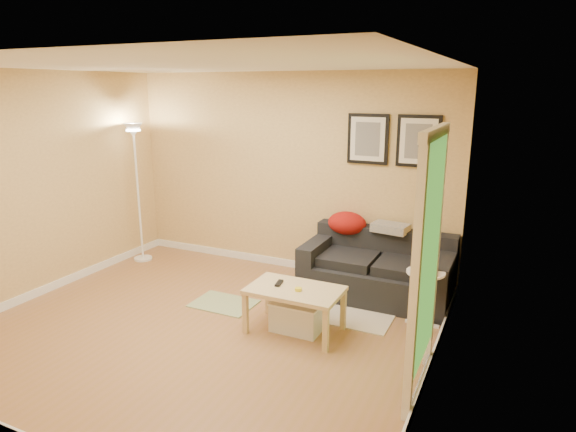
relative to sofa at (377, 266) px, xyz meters
The scene contains 24 objects.
floor 2.09m from the sofa, 132.05° to the right, with size 4.50×4.50×0.00m, color #986641.
ceiling 3.03m from the sofa, 132.05° to the right, with size 4.50×4.50×0.00m, color white.
wall_back 1.73m from the sofa, 161.19° to the left, with size 4.50×4.50×0.00m, color #DCB671.
wall_front 3.90m from the sofa, 111.35° to the right, with size 4.50×4.50×0.00m, color #DCB671.
wall_left 4.05m from the sofa, 157.15° to the right, with size 4.00×4.00×0.00m, color #DCB671.
wall_right 1.99m from the sofa, 60.38° to the right, with size 4.00×4.00×0.00m, color #DCB671.
baseboard_back 1.49m from the sofa, 161.57° to the left, with size 4.50×0.02×0.10m, color white.
baseboard_left 3.94m from the sofa, 157.09° to the right, with size 0.02×4.00×0.10m, color white.
baseboard_right 1.78m from the sofa, 60.66° to the right, with size 0.02×4.00×0.10m, color white.
sofa is the anchor object (origin of this frame).
red_throw 0.68m from the sofa, 148.86° to the left, with size 0.48×0.36×0.28m, color #9E180E, non-canonical shape.
plaid_throw 0.50m from the sofa, 76.27° to the left, with size 0.42×0.26×0.10m, color tan, non-canonical shape.
framed_print_left 1.52m from the sofa, 123.99° to the left, with size 0.50×0.04×0.60m, color black, non-canonical shape.
framed_print_right 1.52m from the sofa, 56.01° to the left, with size 0.50×0.04×0.60m, color black, non-canonical shape.
area_rug 0.69m from the sofa, 118.62° to the right, with size 1.25×0.85×0.01m, color beige.
green_runner 1.83m from the sofa, 147.55° to the right, with size 0.70×0.50×0.01m, color #668C4C.
coffee_table 1.31m from the sofa, 112.86° to the right, with size 0.93×0.57×0.47m, color #DABE84, non-canonical shape.
remote_control 1.37m from the sofa, 120.80° to the right, with size 0.05×0.16×0.02m, color black.
tape_roll 1.33m from the sofa, 109.89° to the right, with size 0.07×0.07×0.03m, color yellow.
storage_bin 1.28m from the sofa, 113.13° to the right, with size 0.51×0.37×0.31m, color white, non-canonical shape.
side_table 0.83m from the sofa, 38.98° to the right, with size 0.39×0.39×0.59m, color white, non-canonical shape.
book_stack 0.88m from the sofa, 39.01° to the right, with size 0.17×0.22×0.07m, color teal, non-canonical shape.
floor_lamp 3.43m from the sofa, behind, with size 0.25×0.25×1.95m, color white, non-canonical shape.
doorway 1.98m from the sofa, 63.98° to the right, with size 0.12×1.01×2.13m, color white, non-canonical shape.
Camera 1 is at (2.78, -3.88, 2.41)m, focal length 31.12 mm.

